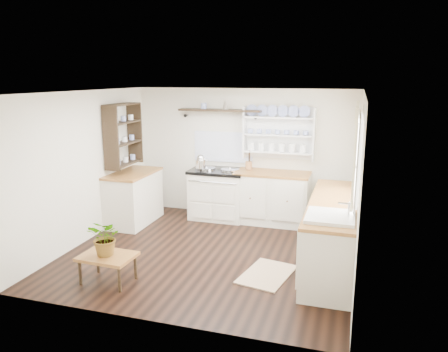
{
  "coord_description": "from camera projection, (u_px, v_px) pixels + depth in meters",
  "views": [
    {
      "loc": [
        1.93,
        -5.62,
        2.51
      ],
      "look_at": [
        0.14,
        0.25,
        1.1
      ],
      "focal_mm": 35.0,
      "sensor_mm": 36.0,
      "label": 1
    }
  ],
  "objects": [
    {
      "name": "floor",
      "position": [
        210.0,
        253.0,
        6.35
      ],
      "size": [
        4.0,
        3.8,
        0.01
      ],
      "primitive_type": "cube",
      "color": "black",
      "rests_on": "ground"
    },
    {
      "name": "wall_back",
      "position": [
        243.0,
        153.0,
        7.86
      ],
      "size": [
        4.0,
        0.02,
        2.3
      ],
      "primitive_type": "cube",
      "color": "beige",
      "rests_on": "ground"
    },
    {
      "name": "wall_right",
      "position": [
        359.0,
        186.0,
        5.52
      ],
      "size": [
        0.02,
        3.8,
        2.3
      ],
      "primitive_type": "cube",
      "color": "beige",
      "rests_on": "ground"
    },
    {
      "name": "wall_left",
      "position": [
        85.0,
        167.0,
        6.66
      ],
      "size": [
        0.02,
        3.8,
        2.3
      ],
      "primitive_type": "cube",
      "color": "beige",
      "rests_on": "ground"
    },
    {
      "name": "ceiling",
      "position": [
        209.0,
        92.0,
        5.83
      ],
      "size": [
        4.0,
        3.8,
        0.01
      ],
      "primitive_type": "cube",
      "color": "white",
      "rests_on": "wall_back"
    },
    {
      "name": "window",
      "position": [
        357.0,
        152.0,
        5.58
      ],
      "size": [
        0.08,
        1.55,
        1.22
      ],
      "color": "white",
      "rests_on": "wall_right"
    },
    {
      "name": "aga_cooker",
      "position": [
        218.0,
        194.0,
        7.82
      ],
      "size": [
        0.99,
        0.69,
        0.92
      ],
      "color": "silver",
      "rests_on": "floor"
    },
    {
      "name": "back_cabinets",
      "position": [
        272.0,
        197.0,
        7.57
      ],
      "size": [
        1.27,
        0.63,
        0.9
      ],
      "color": "beige",
      "rests_on": "floor"
    },
    {
      "name": "right_cabinets",
      "position": [
        332.0,
        232.0,
        5.86
      ],
      "size": [
        0.62,
        2.43,
        0.9
      ],
      "color": "beige",
      "rests_on": "floor"
    },
    {
      "name": "belfast_sink",
      "position": [
        330.0,
        226.0,
        5.08
      ],
      "size": [
        0.55,
        0.6,
        0.45
      ],
      "color": "white",
      "rests_on": "right_cabinets"
    },
    {
      "name": "left_cabinets",
      "position": [
        134.0,
        197.0,
        7.57
      ],
      "size": [
        0.62,
        1.13,
        0.9
      ],
      "color": "beige",
      "rests_on": "floor"
    },
    {
      "name": "plate_rack",
      "position": [
        279.0,
        132.0,
        7.55
      ],
      "size": [
        1.2,
        0.22,
        0.9
      ],
      "color": "white",
      "rests_on": "wall_back"
    },
    {
      "name": "high_shelf",
      "position": [
        220.0,
        111.0,
        7.69
      ],
      "size": [
        1.5,
        0.29,
        0.16
      ],
      "color": "black",
      "rests_on": "wall_back"
    },
    {
      "name": "left_shelving",
      "position": [
        123.0,
        134.0,
        7.36
      ],
      "size": [
        0.28,
        0.8,
        1.05
      ],
      "primitive_type": "cube",
      "color": "black",
      "rests_on": "wall_left"
    },
    {
      "name": "kettle",
      "position": [
        201.0,
        161.0,
        7.65
      ],
      "size": [
        0.19,
        0.19,
        0.23
      ],
      "primitive_type": null,
      "color": "silver",
      "rests_on": "aga_cooker"
    },
    {
      "name": "utensil_crock",
      "position": [
        249.0,
        165.0,
        7.65
      ],
      "size": [
        0.12,
        0.12,
        0.14
      ],
      "primitive_type": "cylinder",
      "color": "#9B6538",
      "rests_on": "back_cabinets"
    },
    {
      "name": "center_table",
      "position": [
        107.0,
        258.0,
        5.38
      ],
      "size": [
        0.67,
        0.5,
        0.36
      ],
      "rotation": [
        0.0,
        0.0,
        -0.04
      ],
      "color": "brown",
      "rests_on": "floor"
    },
    {
      "name": "potted_plant",
      "position": [
        106.0,
        237.0,
        5.32
      ],
      "size": [
        0.47,
        0.42,
        0.46
      ],
      "primitive_type": "imported",
      "rotation": [
        0.0,
        0.0,
        -0.17
      ],
      "color": "#3F7233",
      "rests_on": "center_table"
    },
    {
      "name": "floor_rug",
      "position": [
        267.0,
        274.0,
        5.64
      ],
      "size": [
        0.71,
        0.94,
        0.02
      ],
      "primitive_type": "cube",
      "rotation": [
        0.0,
        0.0,
        -0.2
      ],
      "color": "#9A7E59",
      "rests_on": "floor"
    }
  ]
}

